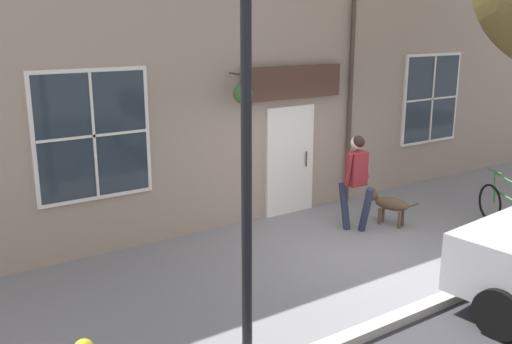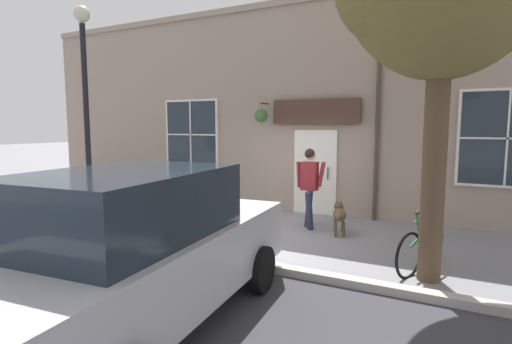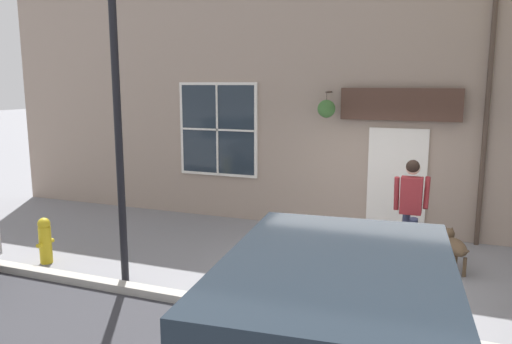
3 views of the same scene
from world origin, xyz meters
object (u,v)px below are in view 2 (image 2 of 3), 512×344
(pedestrian_walking, at_px, (310,180))
(fire_hydrant, at_px, (47,204))
(street_lamp, at_px, (85,86))
(dog_on_leash, at_px, (339,214))
(parked_car_mid_block, at_px, (137,250))
(leaning_bicycle, at_px, (422,244))

(pedestrian_walking, distance_m, fire_hydrant, 6.05)
(street_lamp, bearing_deg, fire_hydrant, -96.26)
(street_lamp, height_order, fire_hydrant, street_lamp)
(pedestrian_walking, height_order, fire_hydrant, pedestrian_walking)
(dog_on_leash, xyz_separation_m, parked_car_mid_block, (4.79, -0.87, 0.47))
(pedestrian_walking, xyz_separation_m, street_lamp, (2.40, -3.90, 1.95))
(pedestrian_walking, xyz_separation_m, leaning_bicycle, (1.52, 2.39, -0.66))
(dog_on_leash, bearing_deg, pedestrian_walking, -101.54)
(fire_hydrant, bearing_deg, dog_on_leash, 108.24)
(pedestrian_walking, height_order, street_lamp, street_lamp)
(dog_on_leash, distance_m, street_lamp, 5.75)
(parked_car_mid_block, xyz_separation_m, street_lamp, (-2.53, -3.73, 2.12))
(leaning_bicycle, distance_m, street_lamp, 6.87)
(parked_car_mid_block, relative_size, fire_hydrant, 5.77)
(pedestrian_walking, relative_size, parked_car_mid_block, 0.39)
(leaning_bicycle, relative_size, fire_hydrant, 2.17)
(pedestrian_walking, bearing_deg, street_lamp, -58.33)
(pedestrian_walking, bearing_deg, dog_on_leash, 78.46)
(dog_on_leash, relative_size, leaning_bicycle, 0.61)
(dog_on_leash, xyz_separation_m, leaning_bicycle, (1.37, 1.68, -0.03))
(fire_hydrant, bearing_deg, parked_car_mid_block, 63.43)
(pedestrian_walking, xyz_separation_m, fire_hydrant, (2.22, -5.59, -0.65))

